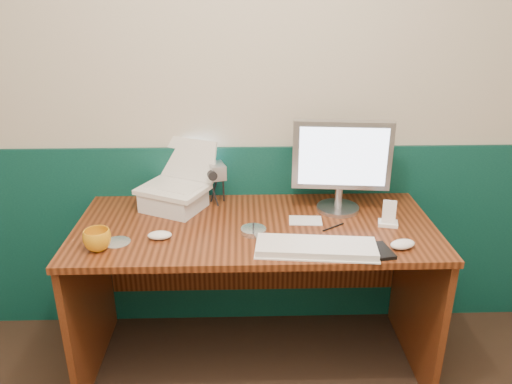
{
  "coord_description": "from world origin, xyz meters",
  "views": [
    {
      "loc": [
        -0.0,
        -0.62,
        1.73
      ],
      "look_at": [
        0.05,
        1.23,
        0.97
      ],
      "focal_mm": 35.0,
      "sensor_mm": 36.0,
      "label": 1
    }
  ],
  "objects_px": {
    "monitor": "(341,165)",
    "keyboard": "(316,248)",
    "desk": "(255,296)",
    "laptop": "(171,166)",
    "camcorder": "(217,186)",
    "mug": "(97,240)"
  },
  "relations": [
    {
      "from": "monitor",
      "to": "keyboard",
      "type": "relative_size",
      "value": 0.93
    },
    {
      "from": "desk",
      "to": "laptop",
      "type": "xyz_separation_m",
      "value": [
        -0.38,
        0.19,
        0.59
      ]
    },
    {
      "from": "laptop",
      "to": "monitor",
      "type": "height_order",
      "value": "monitor"
    },
    {
      "from": "monitor",
      "to": "keyboard",
      "type": "height_order",
      "value": "monitor"
    },
    {
      "from": "desk",
      "to": "camcorder",
      "type": "height_order",
      "value": "camcorder"
    },
    {
      "from": "laptop",
      "to": "keyboard",
      "type": "height_order",
      "value": "laptop"
    },
    {
      "from": "keyboard",
      "to": "camcorder",
      "type": "height_order",
      "value": "camcorder"
    },
    {
      "from": "laptop",
      "to": "camcorder",
      "type": "bearing_deg",
      "value": 44.08
    },
    {
      "from": "monitor",
      "to": "mug",
      "type": "xyz_separation_m",
      "value": [
        -1.04,
        -0.36,
        -0.18
      ]
    },
    {
      "from": "mug",
      "to": "camcorder",
      "type": "relative_size",
      "value": 0.61
    },
    {
      "from": "desk",
      "to": "monitor",
      "type": "bearing_deg",
      "value": 20.84
    },
    {
      "from": "keyboard",
      "to": "camcorder",
      "type": "relative_size",
      "value": 2.63
    },
    {
      "from": "desk",
      "to": "mug",
      "type": "height_order",
      "value": "mug"
    },
    {
      "from": "laptop",
      "to": "camcorder",
      "type": "relative_size",
      "value": 1.65
    },
    {
      "from": "mug",
      "to": "camcorder",
      "type": "xyz_separation_m",
      "value": [
        0.46,
        0.46,
        0.05
      ]
    },
    {
      "from": "monitor",
      "to": "mug",
      "type": "height_order",
      "value": "monitor"
    },
    {
      "from": "monitor",
      "to": "keyboard",
      "type": "xyz_separation_m",
      "value": [
        -0.16,
        -0.4,
        -0.21
      ]
    },
    {
      "from": "desk",
      "to": "mug",
      "type": "xyz_separation_m",
      "value": [
        -0.64,
        -0.21,
        0.42
      ]
    },
    {
      "from": "desk",
      "to": "mug",
      "type": "relative_size",
      "value": 14.48
    },
    {
      "from": "monitor",
      "to": "camcorder",
      "type": "bearing_deg",
      "value": 176.24
    },
    {
      "from": "camcorder",
      "to": "desk",
      "type": "bearing_deg",
      "value": -71.05
    },
    {
      "from": "desk",
      "to": "monitor",
      "type": "height_order",
      "value": "monitor"
    }
  ]
}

